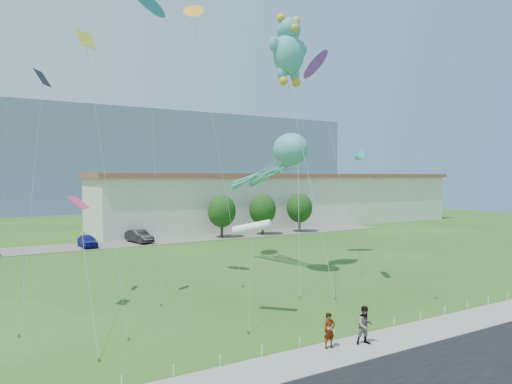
# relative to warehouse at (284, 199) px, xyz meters

# --- Properties ---
(ground) EXTENTS (160.00, 160.00, 0.00)m
(ground) POSITION_rel_warehouse_xyz_m (-26.00, -44.00, -4.12)
(ground) COLOR #264E16
(ground) RESTS_ON ground
(sidewalk) EXTENTS (80.00, 2.50, 0.10)m
(sidewalk) POSITION_rel_warehouse_xyz_m (-26.00, -46.75, -4.07)
(sidewalk) COLOR gray
(sidewalk) RESTS_ON ground
(parking_strip) EXTENTS (70.00, 6.00, 0.06)m
(parking_strip) POSITION_rel_warehouse_xyz_m (-26.00, -9.00, -4.09)
(parking_strip) COLOR #59544C
(parking_strip) RESTS_ON ground
(hill_ridge) EXTENTS (160.00, 50.00, 25.00)m
(hill_ridge) POSITION_rel_warehouse_xyz_m (-26.00, 76.00, 8.38)
(hill_ridge) COLOR slate
(hill_ridge) RESTS_ON ground
(warehouse) EXTENTS (61.00, 15.00, 8.20)m
(warehouse) POSITION_rel_warehouse_xyz_m (0.00, 0.00, 0.00)
(warehouse) COLOR beige
(warehouse) RESTS_ON ground
(rope_fence) EXTENTS (26.05, 0.05, 0.50)m
(rope_fence) POSITION_rel_warehouse_xyz_m (-26.00, -45.30, -3.87)
(rope_fence) COLOR white
(rope_fence) RESTS_ON ground
(tree_near) EXTENTS (3.60, 3.60, 5.47)m
(tree_near) POSITION_rel_warehouse_xyz_m (-16.00, -10.00, -0.74)
(tree_near) COLOR #3F2B19
(tree_near) RESTS_ON ground
(tree_mid) EXTENTS (3.60, 3.60, 5.47)m
(tree_mid) POSITION_rel_warehouse_xyz_m (-10.00, -10.00, -0.74)
(tree_mid) COLOR #3F2B19
(tree_mid) RESTS_ON ground
(tree_far) EXTENTS (3.60, 3.60, 5.47)m
(tree_far) POSITION_rel_warehouse_xyz_m (-4.00, -10.00, -0.74)
(tree_far) COLOR #3F2B19
(tree_far) RESTS_ON ground
(pedestrian_left) EXTENTS (0.61, 0.43, 1.59)m
(pedestrian_left) POSITION_rel_warehouse_xyz_m (-28.00, -46.17, -3.23)
(pedestrian_left) COLOR gray
(pedestrian_left) RESTS_ON sidewalk
(pedestrian_right) EXTENTS (1.01, 0.88, 1.75)m
(pedestrian_right) POSITION_rel_warehouse_xyz_m (-26.25, -46.61, -3.15)
(pedestrian_right) COLOR gray
(pedestrian_right) RESTS_ON sidewalk
(parked_car_blue) EXTENTS (1.82, 4.07, 1.36)m
(parked_car_blue) POSITION_rel_warehouse_xyz_m (-32.17, -9.75, -3.38)
(parked_car_blue) COLOR navy
(parked_car_blue) RESTS_ON parking_strip
(parked_car_black) EXTENTS (2.47, 4.75, 1.49)m
(parked_car_black) POSITION_rel_warehouse_xyz_m (-26.34, -9.24, -3.32)
(parked_car_black) COLOR black
(parked_car_black) RESTS_ON parking_strip
(octopus_kite) EXTENTS (4.53, 12.99, 11.17)m
(octopus_kite) POSITION_rel_warehouse_xyz_m (-20.88, -31.14, 4.95)
(octopus_kite) COLOR teal
(octopus_kite) RESTS_ON ground
(teddy_bear_kite) EXTENTS (3.45, 8.63, 20.31)m
(teddy_bear_kite) POSITION_rel_warehouse_xyz_m (-20.90, -32.30, 13.59)
(teddy_bear_kite) COLOR teal
(teddy_bear_kite) RESTS_ON ground
(small_kite_orange) EXTENTS (1.80, 9.71, 22.75)m
(small_kite_orange) POSITION_rel_warehouse_xyz_m (-25.84, -25.27, 17.29)
(small_kite_orange) COLOR orange
(small_kite_orange) RESTS_ON ground
(small_kite_blue) EXTENTS (1.85, 6.00, 20.73)m
(small_kite_blue) POSITION_rel_warehouse_xyz_m (-31.47, -30.49, 15.39)
(small_kite_blue) COLOR blue
(small_kite_blue) RESTS_ON ground
(small_kite_white) EXTENTS (1.80, 3.45, 5.44)m
(small_kite_white) POSITION_rel_warehouse_xyz_m (-28.65, -40.25, 0.85)
(small_kite_white) COLOR white
(small_kite_white) RESTS_ON ground
(small_kite_cyan) EXTENTS (1.69, 6.78, 9.73)m
(small_kite_cyan) POSITION_rel_warehouse_xyz_m (-18.03, -37.24, 5.09)
(small_kite_cyan) COLOR #36D3F3
(small_kite_cyan) RESTS_ON ground
(small_kite_pink) EXTENTS (1.29, 8.62, 6.75)m
(small_kite_pink) POSITION_rel_warehouse_xyz_m (-36.83, -35.19, 1.55)
(small_kite_pink) COLOR #DB3063
(small_kite_pink) RESTS_ON ground
(small_kite_yellow) EXTENTS (1.34, 7.18, 16.20)m
(small_kite_yellow) POSITION_rel_warehouse_xyz_m (-36.08, -34.83, 9.52)
(small_kite_yellow) COLOR gold
(small_kite_yellow) RESTS_ON ground
(small_kite_black) EXTENTS (2.39, 6.00, 14.09)m
(small_kite_black) POSITION_rel_warehouse_xyz_m (-38.54, -32.70, 7.84)
(small_kite_black) COLOR black
(small_kite_black) RESTS_ON ground
(small_kite_purple) EXTENTS (1.80, 7.94, 18.84)m
(small_kite_purple) POSITION_rel_warehouse_xyz_m (-15.06, -28.21, 13.57)
(small_kite_purple) COLOR purple
(small_kite_purple) RESTS_ON ground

